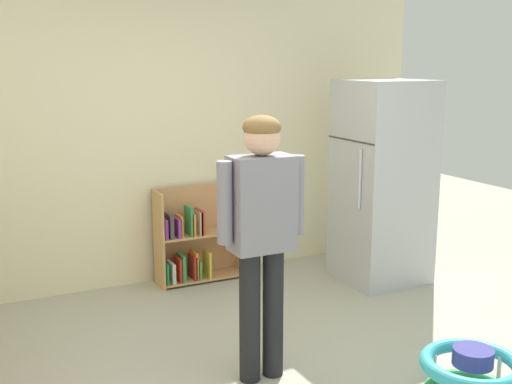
{
  "coord_description": "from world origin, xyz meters",
  "views": [
    {
      "loc": [
        -1.71,
        -3.02,
        1.97
      ],
      "look_at": [
        0.04,
        0.49,
        1.14
      ],
      "focal_mm": 45.0,
      "sensor_mm": 36.0,
      "label": 1
    }
  ],
  "objects_px": {
    "bookshelf": "(194,240)",
    "baby_walker": "(472,375)",
    "standing_person": "(262,223)",
    "refrigerator": "(382,182)"
  },
  "relations": [
    {
      "from": "bookshelf",
      "to": "baby_walker",
      "type": "relative_size",
      "value": 1.41
    },
    {
      "from": "bookshelf",
      "to": "standing_person",
      "type": "distance_m",
      "value": 1.98
    },
    {
      "from": "refrigerator",
      "to": "bookshelf",
      "type": "xyz_separation_m",
      "value": [
        -1.51,
        0.7,
        -0.52
      ]
    },
    {
      "from": "standing_person",
      "to": "refrigerator",
      "type": "bearing_deg",
      "value": 33.03
    },
    {
      "from": "bookshelf",
      "to": "standing_person",
      "type": "relative_size",
      "value": 0.52
    },
    {
      "from": "refrigerator",
      "to": "standing_person",
      "type": "xyz_separation_m",
      "value": [
        -1.78,
        -1.16,
        0.11
      ]
    },
    {
      "from": "bookshelf",
      "to": "baby_walker",
      "type": "bearing_deg",
      "value": -75.22
    },
    {
      "from": "refrigerator",
      "to": "standing_person",
      "type": "height_order",
      "value": "refrigerator"
    },
    {
      "from": "baby_walker",
      "to": "refrigerator",
      "type": "bearing_deg",
      "value": 67.46
    },
    {
      "from": "standing_person",
      "to": "baby_walker",
      "type": "height_order",
      "value": "standing_person"
    }
  ]
}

